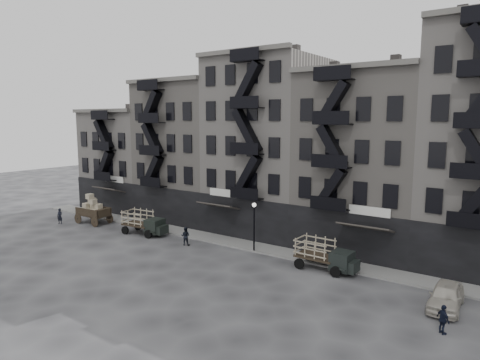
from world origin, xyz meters
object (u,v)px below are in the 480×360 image
Objects in this scene: horse at (93,213)px; policeman at (443,320)px; pedestrian_west at (60,216)px; wagon at (93,206)px; car_east at (446,296)px; stake_truck_east at (325,253)px; pedestrian_mid at (185,236)px; stake_truck_west at (144,221)px.

policeman reaches higher than horse.
pedestrian_west reaches higher than horse.
car_east is at bearing -3.25° from wagon.
stake_truck_east is 2.97× the size of policeman.
pedestrian_west is at bearing 147.96° from horse.
pedestrian_west reaches higher than pedestrian_mid.
stake_truck_west reaches higher than horse.
stake_truck_east is 2.83× the size of pedestrian_mid.
horse is 0.39× the size of stake_truck_east.
horse reaches higher than car_east.
horse is 9.63m from stake_truck_west.
pedestrian_west reaches higher than policeman.
wagon is 0.82× the size of stake_truck_east.
stake_truck_east is (18.67, 0.90, -0.00)m from stake_truck_west.
wagon is 26.62m from stake_truck_east.
wagon reaches higher than pedestrian_mid.
stake_truck_west is 1.12× the size of car_east.
policeman reaches higher than car_east.
pedestrian_mid is (-12.87, -1.25, -0.51)m from stake_truck_east.
pedestrian_mid is at bearing 176.39° from car_east.
stake_truck_west is at bearing -1.27° from wagon.
wagon is 3.65m from pedestrian_west.
wagon reaches higher than horse.
wagon is 2.44× the size of policeman.
stake_truck_east is at bearing -15.78° from pedestrian_west.
horse is at bearing -178.78° from stake_truck_east.
pedestrian_west is 1.06× the size of policeman.
horse is 1.15× the size of policeman.
pedestrian_mid is 1.05× the size of policeman.
car_east is (36.89, -1.91, -0.04)m from horse.
policeman is at bearing -28.79° from stake_truck_east.
car_east is (27.33, -0.90, -0.61)m from stake_truck_west.
horse is 1.08× the size of pedestrian_west.
car_east is at bearing -19.93° from pedestrian_west.
stake_truck_west is 3.04× the size of policeman.
pedestrian_mid is (-21.53, 0.55, 0.10)m from car_east.
pedestrian_west is at bearing -173.39° from stake_truck_west.
stake_truck_west is (7.93, 0.09, -0.51)m from wagon.
pedestrian_west reaches higher than car_east.
policeman is at bearing 144.60° from pedestrian_mid.
stake_truck_west is 5.83m from pedestrian_mid.
stake_truck_west is at bearing -175.80° from stake_truck_east.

